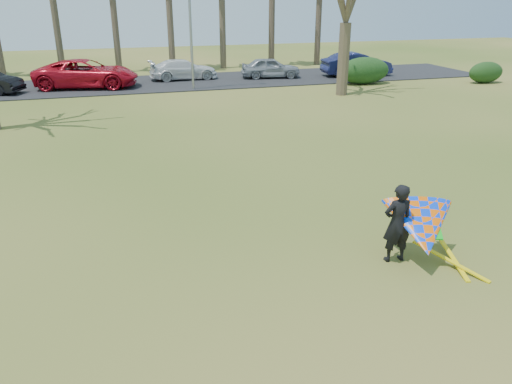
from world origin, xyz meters
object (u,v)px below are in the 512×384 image
object	(u,v)px
car_3	(183,69)
kite_flyer	(419,227)
streetlight	(193,13)
car_5	(356,64)
car_2	(86,73)
car_4	(270,68)

from	to	relation	value
car_3	kite_flyer	bearing A→B (deg)	179.80
streetlight	car_3	bearing A→B (deg)	91.81
car_5	kite_flyer	bearing A→B (deg)	159.75
car_2	car_3	distance (m)	6.39
car_5	kite_flyer	size ratio (longest dim) A/B	2.04
car_3	car_4	xyz separation A→B (m)	(5.88, -1.01, 0.03)
car_3	car_4	size ratio (longest dim) A/B	1.13
streetlight	car_2	world-z (taller)	streetlight
streetlight	kite_flyer	world-z (taller)	streetlight
streetlight	kite_flyer	distance (m)	22.62
car_3	car_4	distance (m)	5.96
streetlight	car_2	size ratio (longest dim) A/B	1.30
car_3	streetlight	bearing A→B (deg)	179.68
streetlight	kite_flyer	size ratio (longest dim) A/B	3.35
car_3	car_5	xyz separation A→B (m)	(12.00, -1.88, 0.14)
car_2	car_4	xyz separation A→B (m)	(12.09, 0.47, -0.17)
car_3	car_5	size ratio (longest dim) A/B	0.93
car_3	car_4	world-z (taller)	car_4
streetlight	car_5	distance (m)	12.58
car_4	car_5	bearing A→B (deg)	-88.41
streetlight	car_4	bearing A→B (deg)	26.79
streetlight	car_2	xyz separation A→B (m)	(-6.34, 2.43, -3.55)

